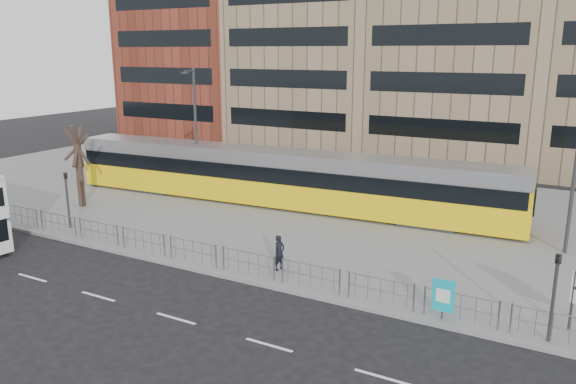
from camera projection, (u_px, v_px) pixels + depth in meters
The scene contains 14 objects.
ground at pixel (199, 272), 25.05m from camera, with size 120.00×120.00×0.00m, color black.
plaza at pixel (316, 207), 35.24m from camera, with size 64.00×24.00×0.15m, color slate.
kerb at pixel (200, 270), 25.08m from camera, with size 64.00×0.25×0.17m, color gray.
building_row at pixel (442, 13), 50.32m from camera, with size 70.40×18.40×31.20m.
pedestrian_barrier at pixel (242, 256), 24.31m from camera, with size 32.07×0.07×1.10m.
road_markings at pixel (155, 313), 21.18m from camera, with size 62.00×0.12×0.01m, color white.
tram at pixel (279, 178), 35.16m from camera, with size 29.60×4.59×3.47m.
ad_panel at pixel (443, 296), 20.16m from camera, with size 0.81×0.09×1.53m.
pedestrian at pixel (279, 253), 24.77m from camera, with size 0.58×0.38×1.60m, color black.
traffic_light_west at pixel (67, 193), 30.44m from camera, with size 0.22×0.25×3.10m.
traffic_light_east at pixel (555, 287), 18.33m from camera, with size 0.23×0.25×3.10m.
lamp_post_west at pixel (195, 127), 36.78m from camera, with size 0.45×1.04×8.42m.
lamp_post_east at pixel (575, 170), 26.00m from camera, with size 0.45×1.04×7.41m.
bare_tree at pixel (75, 122), 33.99m from camera, with size 4.40×4.40×7.26m.
Camera 1 is at (14.74, -18.62, 9.60)m, focal length 35.00 mm.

